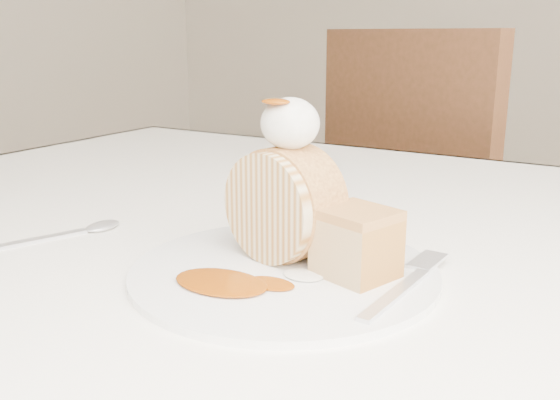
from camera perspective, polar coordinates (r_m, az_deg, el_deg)
The scene contains 10 objects.
table at distance 0.70m, azimuth 7.27°, elevation -9.49°, with size 1.40×0.90×0.75m.
chair_far at distance 1.47m, azimuth 13.78°, elevation -1.27°, with size 0.59×0.59×0.96m.
plate at distance 0.54m, azimuth 0.37°, elevation -6.57°, with size 0.26×0.26×0.01m, color white.
roulade_slice at distance 0.55m, azimuth 0.35°, elevation -0.39°, with size 0.10×0.10×0.05m, color beige.
cake_chunk at distance 0.52m, azimuth 6.99°, elevation -4.31°, with size 0.06×0.05×0.05m, color tan.
whipped_cream at distance 0.53m, azimuth 0.94°, elevation 7.01°, with size 0.05×0.05×0.04m, color white.
caramel_drizzle at distance 0.52m, azimuth -0.39°, elevation 9.59°, with size 0.03×0.02×0.01m, color #8C3B05.
caramel_pool at distance 0.50m, azimuth -5.42°, elevation -7.48°, with size 0.08×0.05×0.00m, color #8C3B05, non-canonical shape.
fork at distance 0.49m, azimuth 10.53°, elevation -8.44°, with size 0.02×0.16×0.00m, color silver.
spoon at distance 0.66m, azimuth -22.22°, elevation -3.60°, with size 0.02×0.15×0.00m, color silver.
Camera 1 is at (0.25, -0.39, 0.95)m, focal length 40.00 mm.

